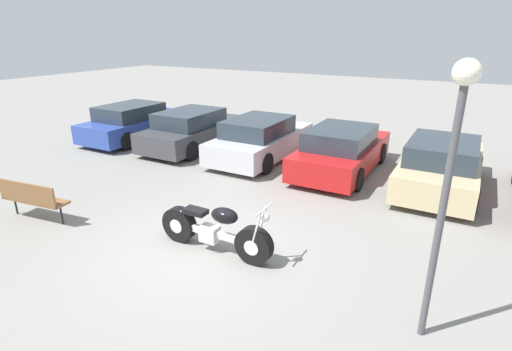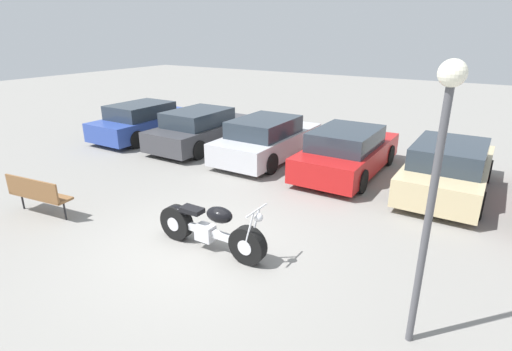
{
  "view_description": "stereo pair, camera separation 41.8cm",
  "coord_description": "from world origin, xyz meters",
  "px_view_note": "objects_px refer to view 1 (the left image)",
  "views": [
    {
      "loc": [
        4.04,
        -5.16,
        3.83
      ],
      "look_at": [
        0.08,
        1.94,
        0.85
      ],
      "focal_mm": 28.0,
      "sensor_mm": 36.0,
      "label": 1
    },
    {
      "loc": [
        4.4,
        -4.95,
        3.83
      ],
      "look_at": [
        0.08,
        1.94,
        0.85
      ],
      "focal_mm": 28.0,
      "sensor_mm": 36.0,
      "label": 2
    }
  ],
  "objects_px": {
    "parked_car_champagne": "(441,165)",
    "lamp_post": "(452,155)",
    "motorcycle": "(214,230)",
    "parked_car_silver": "(261,139)",
    "parked_car_dark_grey": "(194,130)",
    "parked_car_blue": "(135,122)",
    "parked_car_red": "(342,151)",
    "park_bench": "(32,197)"
  },
  "relations": [
    {
      "from": "parked_car_champagne",
      "to": "lamp_post",
      "type": "xyz_separation_m",
      "value": [
        0.4,
        -5.75,
        1.89
      ]
    },
    {
      "from": "parked_car_silver",
      "to": "lamp_post",
      "type": "relative_size",
      "value": 1.17
    },
    {
      "from": "parked_car_dark_grey",
      "to": "parked_car_champagne",
      "type": "height_order",
      "value": "same"
    },
    {
      "from": "parked_car_silver",
      "to": "parked_car_red",
      "type": "bearing_deg",
      "value": 0.13
    },
    {
      "from": "parked_car_silver",
      "to": "park_bench",
      "type": "xyz_separation_m",
      "value": [
        -2.07,
        -6.22,
        -0.07
      ]
    },
    {
      "from": "parked_car_red",
      "to": "parked_car_champagne",
      "type": "height_order",
      "value": "same"
    },
    {
      "from": "parked_car_blue",
      "to": "parked_car_dark_grey",
      "type": "bearing_deg",
      "value": 3.32
    },
    {
      "from": "motorcycle",
      "to": "parked_car_dark_grey",
      "type": "relative_size",
      "value": 0.56
    },
    {
      "from": "parked_car_blue",
      "to": "parked_car_dark_grey",
      "type": "distance_m",
      "value": 2.6
    },
    {
      "from": "motorcycle",
      "to": "lamp_post",
      "type": "bearing_deg",
      "value": -6.54
    },
    {
      "from": "parked_car_dark_grey",
      "to": "park_bench",
      "type": "distance_m",
      "value": 6.21
    },
    {
      "from": "lamp_post",
      "to": "motorcycle",
      "type": "bearing_deg",
      "value": 173.46
    },
    {
      "from": "parked_car_champagne",
      "to": "lamp_post",
      "type": "distance_m",
      "value": 6.06
    },
    {
      "from": "motorcycle",
      "to": "lamp_post",
      "type": "distance_m",
      "value": 4.21
    },
    {
      "from": "parked_car_dark_grey",
      "to": "parked_car_champagne",
      "type": "distance_m",
      "value": 7.79
    },
    {
      "from": "parked_car_blue",
      "to": "lamp_post",
      "type": "relative_size",
      "value": 1.17
    },
    {
      "from": "parked_car_blue",
      "to": "parked_car_dark_grey",
      "type": "height_order",
      "value": "same"
    },
    {
      "from": "motorcycle",
      "to": "park_bench",
      "type": "xyz_separation_m",
      "value": [
        -4.02,
        -0.84,
        0.12
      ]
    },
    {
      "from": "motorcycle",
      "to": "parked_car_blue",
      "type": "xyz_separation_m",
      "value": [
        -7.14,
        5.2,
        0.19
      ]
    },
    {
      "from": "parked_car_blue",
      "to": "parked_car_dark_grey",
      "type": "relative_size",
      "value": 1.0
    },
    {
      "from": "parked_car_blue",
      "to": "parked_car_champagne",
      "type": "height_order",
      "value": "same"
    },
    {
      "from": "parked_car_blue",
      "to": "lamp_post",
      "type": "distance_m",
      "value": 12.3
    },
    {
      "from": "parked_car_blue",
      "to": "parked_car_champagne",
      "type": "distance_m",
      "value": 10.38
    },
    {
      "from": "park_bench",
      "to": "lamp_post",
      "type": "bearing_deg",
      "value": 3.16
    },
    {
      "from": "parked_car_silver",
      "to": "parked_car_champagne",
      "type": "relative_size",
      "value": 1.0
    },
    {
      "from": "motorcycle",
      "to": "parked_car_silver",
      "type": "relative_size",
      "value": 0.56
    },
    {
      "from": "parked_car_dark_grey",
      "to": "parked_car_red",
      "type": "relative_size",
      "value": 1.0
    },
    {
      "from": "parked_car_red",
      "to": "lamp_post",
      "type": "height_order",
      "value": "lamp_post"
    },
    {
      "from": "parked_car_champagne",
      "to": "park_bench",
      "type": "relative_size",
      "value": 2.66
    },
    {
      "from": "parked_car_blue",
      "to": "park_bench",
      "type": "relative_size",
      "value": 2.66
    },
    {
      "from": "parked_car_dark_grey",
      "to": "parked_car_champagne",
      "type": "relative_size",
      "value": 1.0
    },
    {
      "from": "parked_car_silver",
      "to": "lamp_post",
      "type": "xyz_separation_m",
      "value": [
        5.59,
        -5.8,
        1.89
      ]
    },
    {
      "from": "parked_car_blue",
      "to": "lamp_post",
      "type": "height_order",
      "value": "lamp_post"
    },
    {
      "from": "parked_car_red",
      "to": "park_bench",
      "type": "xyz_separation_m",
      "value": [
        -4.66,
        -6.23,
        -0.07
      ]
    },
    {
      "from": "motorcycle",
      "to": "parked_car_dark_grey",
      "type": "distance_m",
      "value": 7.02
    },
    {
      "from": "parked_car_champagne",
      "to": "parked_car_silver",
      "type": "bearing_deg",
      "value": 179.43
    },
    {
      "from": "lamp_post",
      "to": "parked_car_red",
      "type": "bearing_deg",
      "value": 117.31
    },
    {
      "from": "parked_car_blue",
      "to": "park_bench",
      "type": "distance_m",
      "value": 6.8
    },
    {
      "from": "parked_car_dark_grey",
      "to": "parked_car_champagne",
      "type": "xyz_separation_m",
      "value": [
        7.79,
        -0.02,
        0.0
      ]
    },
    {
      "from": "parked_car_silver",
      "to": "parked_car_red",
      "type": "height_order",
      "value": "same"
    },
    {
      "from": "motorcycle",
      "to": "parked_car_dark_grey",
      "type": "bearing_deg",
      "value": 130.36
    },
    {
      "from": "parked_car_blue",
      "to": "park_bench",
      "type": "height_order",
      "value": "parked_car_blue"
    }
  ]
}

